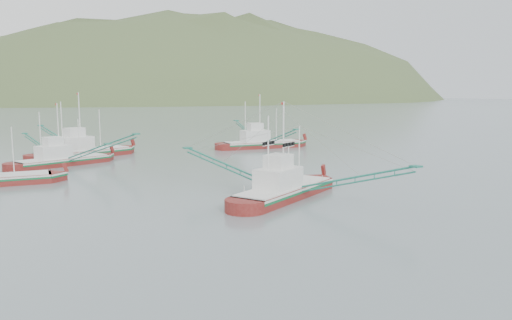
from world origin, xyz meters
TOP-DOWN VIEW (x-y plane):
  - ground at (0.00, 0.00)m, footprint 1200.00×1200.00m
  - main_boat at (0.77, 2.45)m, footprint 13.40×22.65m
  - bg_boat_right at (22.86, 37.13)m, footprint 14.11×24.49m
  - bg_boat_far at (-6.35, 41.69)m, footprint 14.61×25.07m
  - bg_boat_extra at (-10.92, 35.44)m, footprint 12.57×21.67m
  - headland_right at (240.00, 430.00)m, footprint 684.00×432.00m

SIDE VIEW (x-z plane):
  - ground at x=0.00m, z-range 0.00..0.00m
  - headland_right at x=240.00m, z-range -153.00..153.00m
  - bg_boat_extra at x=-10.92m, z-range -2.84..6.07m
  - bg_boat_right at x=22.86m, z-range -3.29..6.73m
  - bg_boat_far at x=-6.35m, z-range -3.25..7.10m
  - main_boat at x=0.77m, z-range -2.84..6.72m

